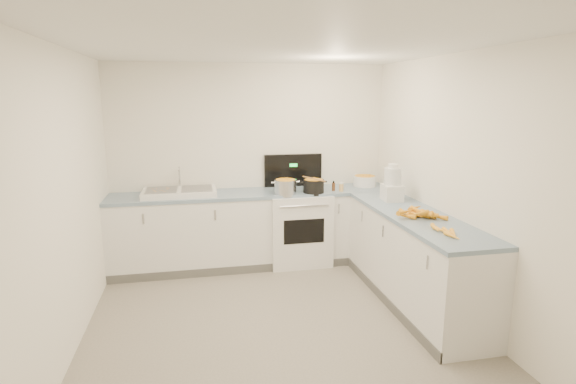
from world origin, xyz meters
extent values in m
cube|color=white|center=(0.00, 1.70, 0.45)|extent=(3.50, 0.60, 0.90)
cube|color=#7B95AE|center=(0.00, 1.70, 0.92)|extent=(3.50, 0.62, 0.04)
cube|color=white|center=(1.45, 0.30, 0.45)|extent=(0.60, 2.20, 0.90)
cube|color=#7B95AE|center=(1.45, 0.30, 0.92)|extent=(0.62, 2.20, 0.04)
cube|color=white|center=(0.55, 1.68, 0.45)|extent=(0.76, 0.65, 0.90)
cube|color=black|center=(0.55, 1.98, 1.15)|extent=(0.76, 0.05, 0.42)
cube|color=white|center=(-0.90, 1.70, 0.97)|extent=(0.86, 0.52, 0.07)
cube|color=slate|center=(-1.10, 1.70, 1.01)|extent=(0.36, 0.42, 0.01)
cube|color=slate|center=(-0.70, 1.70, 1.01)|extent=(0.36, 0.42, 0.01)
cylinder|color=silver|center=(-0.90, 1.92, 1.13)|extent=(0.03, 0.03, 0.24)
cylinder|color=silver|center=(0.35, 1.51, 1.02)|extent=(0.32, 0.32, 0.19)
cylinder|color=black|center=(0.71, 1.51, 1.01)|extent=(0.32, 0.32, 0.18)
cylinder|color=#AD7A47|center=(0.71, 1.51, 1.11)|extent=(0.19, 0.39, 0.02)
cylinder|color=white|center=(1.47, 1.77, 1.01)|extent=(0.36, 0.36, 0.14)
cylinder|color=#593319|center=(0.98, 1.57, 0.99)|extent=(0.04, 0.04, 0.10)
cylinder|color=#E5B266|center=(1.06, 1.52, 0.99)|extent=(0.06, 0.06, 0.10)
cube|color=white|center=(1.46, 0.91, 1.03)|extent=(0.22, 0.27, 0.18)
cylinder|color=silver|center=(1.46, 0.91, 1.22)|extent=(0.19, 0.19, 0.19)
cylinder|color=white|center=(1.46, 0.91, 1.34)|extent=(0.11, 0.11, 0.05)
cone|color=#FDA41F|center=(1.42, 0.29, 0.96)|extent=(0.17, 0.05, 0.04)
cone|color=#FDA41F|center=(1.39, 0.20, 0.96)|extent=(0.08, 0.20, 0.05)
cone|color=#FDA41F|center=(1.42, 0.18, 0.97)|extent=(0.18, 0.18, 0.05)
cone|color=#FDA41F|center=(1.33, 0.30, 0.96)|extent=(0.04, 0.21, 0.04)
cone|color=#FDA41F|center=(1.53, 0.21, 0.96)|extent=(0.05, 0.21, 0.04)
cone|color=#FDA41F|center=(1.48, 0.18, 0.97)|extent=(0.19, 0.10, 0.05)
cone|color=#FDA41F|center=(1.27, 0.17, 0.97)|extent=(0.18, 0.17, 0.05)
cone|color=#FDA41F|center=(1.50, 0.16, 0.96)|extent=(0.14, 0.17, 0.04)
cone|color=#FDA41F|center=(1.43, 0.23, 0.96)|extent=(0.18, 0.06, 0.04)
cone|color=#FDA41F|center=(1.55, 0.09, 0.96)|extent=(0.17, 0.20, 0.05)
cone|color=#FDA41F|center=(1.34, 0.16, 0.97)|extent=(0.18, 0.13, 0.05)
cone|color=#FDA41F|center=(1.51, 0.25, 0.96)|extent=(0.16, 0.19, 0.04)
cone|color=#FDA41F|center=(1.36, 0.07, 1.01)|extent=(0.22, 0.12, 0.05)
cone|color=#FDA41F|center=(1.50, 0.15, 0.98)|extent=(0.11, 0.19, 0.05)
cone|color=#FDA41F|center=(1.44, 0.13, 0.99)|extent=(0.13, 0.19, 0.05)
cone|color=#FDA41F|center=(1.45, 0.10, 0.98)|extent=(0.22, 0.13, 0.05)
cone|color=#FDA41F|center=(1.45, 0.32, 1.00)|extent=(0.19, 0.15, 0.05)
cone|color=#FDA41F|center=(1.42, 0.21, 1.00)|extent=(0.08, 0.22, 0.05)
cone|color=#FDA41F|center=(1.45, 0.18, 0.99)|extent=(0.13, 0.20, 0.05)
cone|color=#FDA41F|center=(1.41, 0.26, 0.99)|extent=(0.15, 0.15, 0.04)
cone|color=#FDA41F|center=(1.26, 0.18, 1.00)|extent=(0.20, 0.14, 0.05)
cone|color=#FFA926|center=(1.37, -0.48, 0.96)|extent=(0.06, 0.19, 0.04)
cone|color=#FFA926|center=(1.42, -0.42, 0.96)|extent=(0.11, 0.20, 0.04)
cone|color=#FFA926|center=(1.40, -0.36, 0.96)|extent=(0.04, 0.17, 0.04)
cone|color=#FFA926|center=(1.36, -0.30, 0.96)|extent=(0.07, 0.17, 0.04)
cone|color=#FFA926|center=(1.35, -0.24, 0.96)|extent=(0.09, 0.19, 0.04)
cube|color=tan|center=(-1.17, 1.63, 1.02)|extent=(0.03, 0.05, 0.00)
cube|color=tan|center=(-1.09, 1.80, 1.01)|extent=(0.05, 0.02, 0.00)
cube|color=tan|center=(-1.04, 1.72, 1.02)|extent=(0.02, 0.04, 0.00)
cube|color=tan|center=(-1.06, 1.57, 1.02)|extent=(0.04, 0.01, 0.00)
cube|color=tan|center=(-1.11, 1.64, 1.02)|extent=(0.03, 0.03, 0.00)
cube|color=tan|center=(-1.05, 1.80, 1.02)|extent=(0.02, 0.05, 0.00)
cube|color=tan|center=(-1.17, 1.75, 1.02)|extent=(0.01, 0.04, 0.00)
cube|color=tan|center=(-1.20, 1.76, 1.01)|extent=(0.04, 0.02, 0.00)
cube|color=tan|center=(-1.20, 1.66, 1.02)|extent=(0.02, 0.04, 0.00)
cube|color=tan|center=(-1.21, 1.74, 1.02)|extent=(0.01, 0.03, 0.00)
cube|color=tan|center=(-1.17, 1.59, 1.02)|extent=(0.03, 0.05, 0.00)
cube|color=tan|center=(-1.18, 1.63, 1.02)|extent=(0.02, 0.03, 0.00)
cube|color=tan|center=(-1.09, 1.63, 1.02)|extent=(0.03, 0.03, 0.00)
cube|color=tan|center=(-1.03, 1.76, 1.02)|extent=(0.03, 0.05, 0.00)
camera|label=1|loc=(-0.70, -3.70, 2.09)|focal=28.00mm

